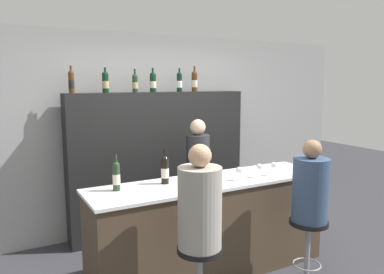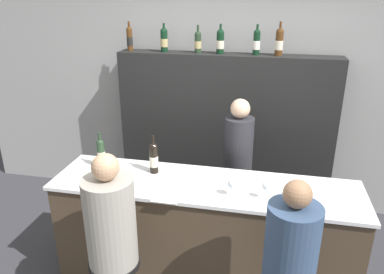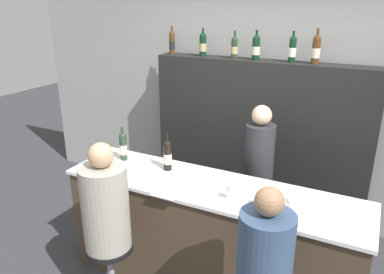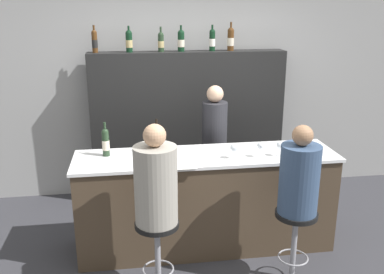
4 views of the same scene
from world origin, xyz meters
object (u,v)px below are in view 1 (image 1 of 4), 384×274
Objects in this scene: wine_glass_0 at (239,171)px; wine_bottle_backbar_2 at (135,83)px; wine_bottle_backbar_4 at (179,82)px; wine_bottle_backbar_5 at (194,81)px; bartender at (198,187)px; wine_bottle_backbar_1 at (105,82)px; wine_glass_1 at (259,167)px; guest_seated_right at (310,187)px; wine_bottle_counter_0 at (116,176)px; guest_seated_left at (200,204)px; wine_glass_2 at (274,165)px; bar_stool_right at (308,235)px; wine_bottle_counter_1 at (165,169)px; wine_bottle_backbar_0 at (71,82)px; bar_stool_left at (200,264)px; wine_bottle_backbar_3 at (153,82)px.

wine_bottle_backbar_2 is at bearing 111.16° from wine_glass_0.
wine_glass_0 is (-0.06, -1.44, -0.89)m from wine_bottle_backbar_4.
wine_bottle_backbar_5 reaches higher than bartender.
bartender is (0.90, -0.64, -1.25)m from wine_bottle_backbar_1.
wine_glass_1 is 0.58m from guest_seated_right.
guest_seated_left is at bearing -61.91° from wine_bottle_counter_0.
wine_bottle_backbar_5 is 2.35× the size of wine_glass_2.
bar_stool_right is (-0.01, -0.54, -0.57)m from wine_glass_2.
bartender is at bearing 38.82° from wine_bottle_counter_1.
wine_bottle_counter_1 is (0.49, 0.00, 0.00)m from wine_bottle_counter_0.
wine_glass_2 is at bearing 0.00° from wine_glass_0.
wine_bottle_backbar_5 reaches higher than guest_seated_left.
wine_bottle_backbar_1 is 2.06m from wine_glass_1.
bartender is at bearing -50.22° from wine_bottle_backbar_2.
wine_bottle_backbar_5 is (0.84, 0.00, 0.02)m from wine_bottle_backbar_2.
wine_bottle_backbar_0 is 1.61m from wine_bottle_backbar_5.
guest_seated_left is at bearing -156.17° from wine_glass_2.
wine_glass_1 is 0.17× the size of guest_seated_left.
guest_seated_left is (0.16, -1.98, -0.95)m from wine_bottle_backbar_1.
wine_bottle_backbar_5 is 1.45m from bartender.
wine_bottle_backbar_0 reaches higher than bar_stool_left.
wine_glass_1 reaches higher than bar_stool_right.
wine_bottle_backbar_0 is 2.14× the size of wine_glass_1.
wine_bottle_counter_1 is 2.46× the size of wine_glass_0.
wine_glass_1 is at bearing 27.65° from guest_seated_left.
wine_bottle_backbar_2 is 0.19× the size of bartender.
wine_bottle_backbar_1 is at bearing 100.63° from wine_bottle_counter_1.
wine_bottle_counter_0 is 0.99× the size of wine_bottle_backbar_5.
wine_bottle_backbar_0 reaches higher than wine_glass_0.
wine_bottle_backbar_3 is at bearing 118.03° from wine_glass_2.
guest_seated_right is at bearing -48.38° from wine_bottle_backbar_0.
bar_stool_right is at bearing -91.46° from wine_glass_2.
wine_glass_2 is (1.77, -1.44, -0.88)m from wine_bottle_backbar_0.
wine_bottle_backbar_3 is 1.85m from wine_glass_2.
guest_seated_left is (0.42, -0.79, -0.10)m from wine_bottle_counter_0.
wine_bottle_backbar_0 is (-0.62, 1.19, 0.85)m from wine_bottle_counter_1.
wine_bottle_backbar_1 reaches higher than wine_glass_1.
wine_bottle_backbar_3 reaches higher than wine_glass_0.
bar_stool_left is (-0.22, -1.98, -1.44)m from wine_bottle_backbar_2.
bartender is at bearing 91.86° from wine_glass_0.
wine_bottle_backbar_4 is (0.62, 0.00, 0.01)m from wine_bottle_backbar_2.
wine_bottle_backbar_4 is at bearing 67.22° from guest_seated_left.
bar_stool_right is at bearing -90.00° from guest_seated_right.
wine_glass_0 is 0.17× the size of guest_seated_left.
wine_bottle_backbar_1 reaches higher than bar_stool_left.
guest_seated_right reaches higher than wine_bottle_counter_1.
guest_seated_right reaches higher than bar_stool_left.
wine_bottle_counter_0 is 1.22m from wine_glass_0.
wine_bottle_backbar_4 is at bearing 82.48° from bartender.
wine_bottle_counter_1 is 0.44× the size of guest_seated_right.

